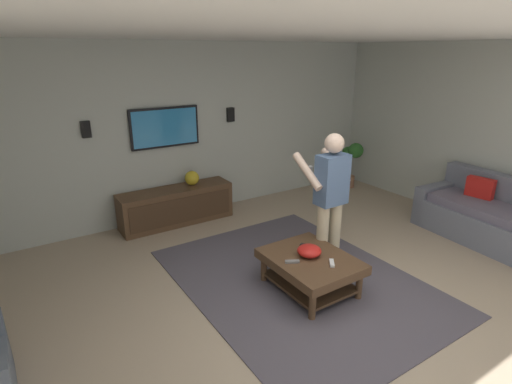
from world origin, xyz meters
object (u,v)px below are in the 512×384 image
Objects in this scene: tv at (165,127)px; potted_plant_tall at (352,160)px; remote_black at (307,246)px; media_console at (177,206)px; wall_speaker_left at (231,115)px; wall_speaker_right at (86,129)px; remote_white at (332,263)px; couch at (492,219)px; coffee_table at (310,266)px; bowl at (309,251)px; person_standing at (330,194)px; remote_grey at (292,262)px; vase_round at (192,178)px.

potted_plant_tall is (-0.46, -3.45, -0.88)m from tv.
media_console is at bearing -12.97° from remote_black.
wall_speaker_left is 2.20m from wall_speaker_right.
remote_white is at bearing 170.08° from wall_speaker_left.
couch is 13.07× the size of remote_white.
coffee_table is 6.67× the size of remote_white.
couch is 1.89× the size of tv.
bowl is at bearing 127.55° from potted_plant_tall.
tv is (0.24, 0.00, 1.16)m from media_console.
person_standing is 0.96m from remote_grey.
couch is 1.20× the size of person_standing.
media_console is 6.47× the size of bowl.
vase_round is 1.63m from wall_speaker_right.
remote_black is 0.68× the size of wall_speaker_right.
media_console is 0.48m from vase_round.
tv is at bearing -180.00° from media_console.
remote_black is (-2.09, 2.83, -0.14)m from potted_plant_tall.
media_console is 1.64× the size of tv.
person_standing is at bearing -139.63° from wall_speaker_right.
vase_round reaches higher than media_console.
person_standing reaches higher than wall_speaker_left.
coffee_table is 0.61× the size of person_standing.
remote_grey is 3.26m from wall_speaker_right.
coffee_table is 0.96× the size of tv.
couch is at bearing -125.41° from wall_speaker_right.
wall_speaker_right reaches higher than bowl.
wall_speaker_left reaches higher than bowl.
coffee_table is 0.17m from bowl.
wall_speaker_left reaches higher than vase_round.
bowl is at bearing 119.26° from remote_black.
potted_plant_tall is at bearing -101.43° from wall_speaker_left.
potted_plant_tall is at bearing -81.69° from remote_black.
vase_round is at bearing 118.53° from remote_grey.
wall_speaker_right reaches higher than remote_black.
vase_round is (-0.21, -0.29, -0.77)m from tv.
media_console is 2.53m from person_standing.
wall_speaker_left is (0.25, -1.11, 1.25)m from media_console.
remote_grey is at bearing 87.09° from coffee_table.
remote_white is at bearing 0.72° from couch.
vase_round is at bearing 4.82° from coffee_table.
person_standing is 1.86× the size of potted_plant_tall.
vase_round is 1.00× the size of wall_speaker_left.
couch is at bearing -98.18° from coffee_table.
wall_speaker_right is at bearing 29.88° from coffee_table.
remote_grey is (0.25, 0.33, 0.00)m from remote_white.
bowl is at bearing 11.59° from media_console.
vase_round is at bearing 85.52° from potted_plant_tall.
potted_plant_tall is 3.52m from remote_black.
potted_plant_tall is at bearing -51.21° from person_standing.
media_console is 11.33× the size of remote_grey.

